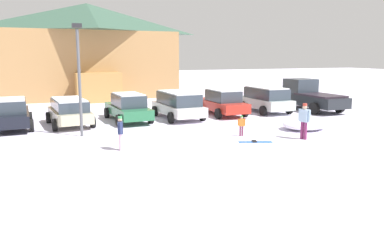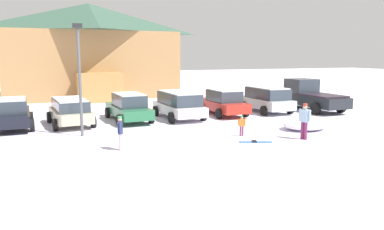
% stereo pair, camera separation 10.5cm
% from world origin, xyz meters
% --- Properties ---
extents(ground, '(160.00, 160.00, 0.00)m').
position_xyz_m(ground, '(0.00, 0.00, 0.00)').
color(ground, silver).
extents(ski_lodge, '(15.68, 11.51, 8.61)m').
position_xyz_m(ski_lodge, '(-2.74, 27.26, 4.36)').
color(ski_lodge, '#A57949').
rests_on(ski_lodge, ground).
extents(parked_black_sedan, '(2.36, 4.55, 1.61)m').
position_xyz_m(parked_black_sedan, '(-8.52, 11.90, 0.82)').
color(parked_black_sedan, black).
rests_on(parked_black_sedan, ground).
extents(parked_beige_suv, '(2.49, 4.36, 1.49)m').
position_xyz_m(parked_beige_suv, '(-5.55, 11.73, 0.82)').
color(parked_beige_suv, '#B6B090').
rests_on(parked_beige_suv, ground).
extents(parked_green_coupe, '(2.30, 4.86, 1.64)m').
position_xyz_m(parked_green_coupe, '(-2.24, 12.00, 0.83)').
color(parked_green_coupe, '#266741').
rests_on(parked_green_coupe, ground).
extents(parked_white_suv, '(2.39, 4.68, 1.65)m').
position_xyz_m(parked_white_suv, '(0.79, 11.72, 0.89)').
color(parked_white_suv, white).
rests_on(parked_white_suv, ground).
extents(parked_red_sedan, '(2.15, 4.65, 1.66)m').
position_xyz_m(parked_red_sedan, '(3.94, 12.07, 0.83)').
color(parked_red_sedan, '#B3281D').
rests_on(parked_red_sedan, ground).
extents(parked_silver_wagon, '(2.33, 4.19, 1.71)m').
position_xyz_m(parked_silver_wagon, '(7.20, 12.00, 0.92)').
color(parked_silver_wagon, '#B3C3C0').
rests_on(parked_silver_wagon, ground).
extents(pickup_truck, '(2.53, 5.69, 2.15)m').
position_xyz_m(pickup_truck, '(10.61, 11.88, 0.99)').
color(pickup_truck, '#1F2328').
rests_on(pickup_truck, ground).
extents(skier_teen_in_navy_coat, '(0.25, 0.52, 1.41)m').
position_xyz_m(skier_teen_in_navy_coat, '(-3.95, 5.25, 0.79)').
color(skier_teen_in_navy_coat, '#E2B0CE').
rests_on(skier_teen_in_navy_coat, ground).
extents(skier_adult_in_blue_parka, '(0.36, 0.59, 1.67)m').
position_xyz_m(skier_adult_in_blue_parka, '(4.31, 4.19, 0.94)').
color(skier_adult_in_blue_parka, '#772956').
rests_on(skier_adult_in_blue_parka, ground).
extents(skier_child_in_orange_jacket, '(0.31, 0.25, 0.99)m').
position_xyz_m(skier_child_in_orange_jacket, '(1.97, 5.85, 0.56)').
color(skier_child_in_orange_jacket, '#7A3855').
rests_on(skier_child_in_orange_jacket, ground).
extents(pair_of_skis, '(1.51, 0.78, 0.08)m').
position_xyz_m(pair_of_skis, '(1.90, 4.46, 0.02)').
color(pair_of_skis, blue).
rests_on(pair_of_skis, ground).
extents(lamp_post, '(0.44, 0.24, 5.29)m').
position_xyz_m(lamp_post, '(-5.19, 8.59, 2.99)').
color(lamp_post, '#515459').
rests_on(lamp_post, ground).
extents(plowed_snow_pile, '(2.40, 1.92, 0.55)m').
position_xyz_m(plowed_snow_pile, '(5.81, 6.05, 0.27)').
color(plowed_snow_pile, white).
rests_on(plowed_snow_pile, ground).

